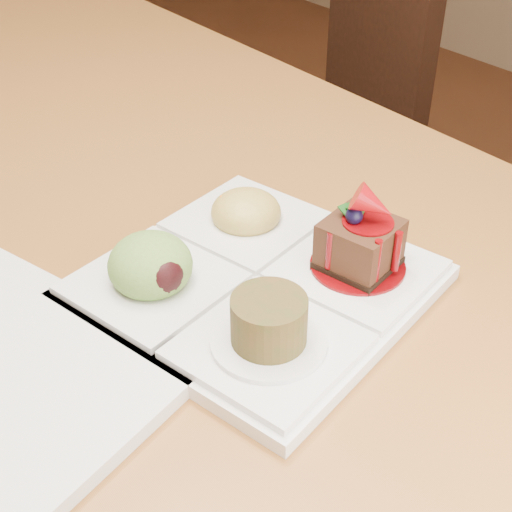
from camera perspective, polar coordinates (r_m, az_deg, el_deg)
chair_right at (r=1.49m, az=6.06°, el=10.02°), size 0.46×0.46×0.83m
sampler_plate at (r=0.56m, az=-0.37°, el=-1.29°), size 0.29×0.29×0.09m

